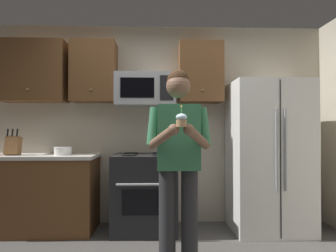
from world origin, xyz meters
The scene contains 10 objects.
wall_back centered at (0.00, 1.75, 1.30)m, with size 4.40×0.10×2.60m, color #B7AD99.
oven_range centered at (-0.15, 1.36, 0.46)m, with size 0.76×0.70×0.93m.
microwave centered at (-0.15, 1.48, 1.72)m, with size 0.74×0.41×0.40m.
refrigerator centered at (1.35, 1.32, 0.90)m, with size 0.90×0.75×1.80m.
cabinet_row_upper centered at (-0.72, 1.53, 1.95)m, with size 2.78×0.36×0.76m.
counter_left centered at (-1.45, 1.38, 0.46)m, with size 1.44×0.66×0.92m.
knife_block centered at (-1.71, 1.33, 1.03)m, with size 0.16×0.15×0.32m.
bowl_large_white centered at (-1.13, 1.34, 0.97)m, with size 0.21×0.21×0.10m.
person centered at (0.19, 0.39, 1.00)m, with size 0.60×0.48×1.76m.
cupcake centered at (0.19, 0.06, 1.29)m, with size 0.09×0.09×0.17m.
Camera 1 is at (-0.01, -2.31, 1.21)m, focal length 32.28 mm.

